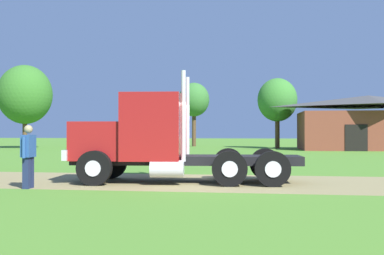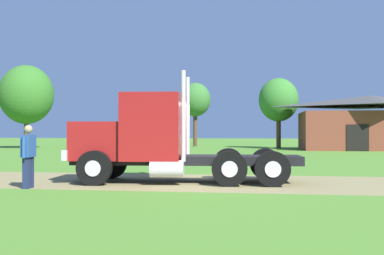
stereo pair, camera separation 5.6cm
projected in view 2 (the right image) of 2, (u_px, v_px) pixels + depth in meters
ground_plane at (197, 182)px, 15.43m from camera, size 200.00×200.00×0.00m
dirt_track at (197, 182)px, 15.43m from camera, size 120.00×5.24×0.01m
truck_foreground_white at (153, 141)px, 15.40m from camera, size 7.43×3.12×3.45m
visitor_walking_mid at (28, 153)px, 13.69m from camera, size 0.27×0.67×1.80m
shed_building at (370, 124)px, 42.92m from camera, size 12.62×7.82×4.84m
tree_left at (26, 95)px, 46.51m from camera, size 5.17×5.17×8.03m
tree_mid at (195, 100)px, 52.76m from camera, size 3.36×3.36×6.96m
tree_right at (279, 100)px, 46.61m from camera, size 3.81×3.81×6.78m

